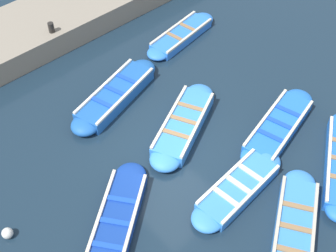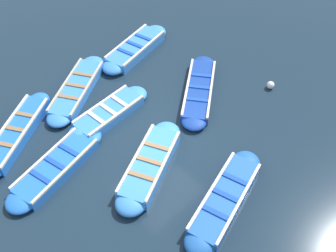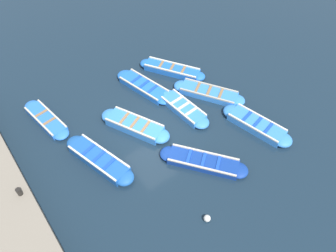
% 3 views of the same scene
% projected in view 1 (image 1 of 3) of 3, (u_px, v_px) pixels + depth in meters
% --- Properties ---
extents(ground_plane, '(120.00, 120.00, 0.00)m').
position_uv_depth(ground_plane, '(178.00, 153.00, 13.22)').
color(ground_plane, '#162838').
extents(boat_drifting, '(2.38, 3.69, 0.46)m').
position_uv_depth(boat_drifting, '(183.00, 125.00, 13.69)').
color(boat_drifting, '#3884E0').
rests_on(boat_drifting, ground).
extents(boat_mid_row, '(1.69, 3.80, 0.37)m').
position_uv_depth(boat_mid_row, '(278.00, 127.00, 13.69)').
color(boat_mid_row, blue).
rests_on(boat_mid_row, ground).
extents(boat_outer_left, '(2.75, 3.71, 0.38)m').
position_uv_depth(boat_outer_left, '(294.00, 231.00, 11.37)').
color(boat_outer_left, '#3884E0').
rests_on(boat_outer_left, ground).
extents(boat_tucked, '(3.05, 3.66, 0.35)m').
position_uv_depth(boat_tucked, '(115.00, 225.00, 11.50)').
color(boat_tucked, navy).
rests_on(boat_tucked, ground).
extents(boat_end_of_row, '(1.24, 3.43, 0.36)m').
position_uv_depth(boat_end_of_row, '(181.00, 35.00, 16.69)').
color(boat_end_of_row, blue).
rests_on(boat_end_of_row, ground).
extents(boat_bow_out, '(1.09, 3.37, 0.39)m').
position_uv_depth(boat_bow_out, '(238.00, 189.00, 12.21)').
color(boat_bow_out, '#3884E0').
rests_on(boat_bow_out, ground).
extents(boat_stern_in, '(1.84, 3.92, 0.46)m').
position_uv_depth(boat_stern_in, '(115.00, 95.00, 14.53)').
color(boat_stern_in, '#1E59AD').
rests_on(boat_stern_in, ground).
extents(quay_wall, '(2.86, 14.94, 0.82)m').
position_uv_depth(quay_wall, '(38.00, 28.00, 16.56)').
color(quay_wall, gray).
rests_on(quay_wall, ground).
extents(bollard_mid_north, '(0.20, 0.20, 0.35)m').
position_uv_depth(bollard_mid_north, '(51.00, 28.00, 15.59)').
color(bollard_mid_north, black).
rests_on(bollard_mid_north, quay_wall).
extents(buoy_orange_near, '(0.28, 0.28, 0.28)m').
position_uv_depth(buoy_orange_near, '(7.00, 233.00, 11.35)').
color(buoy_orange_near, silver).
rests_on(buoy_orange_near, ground).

